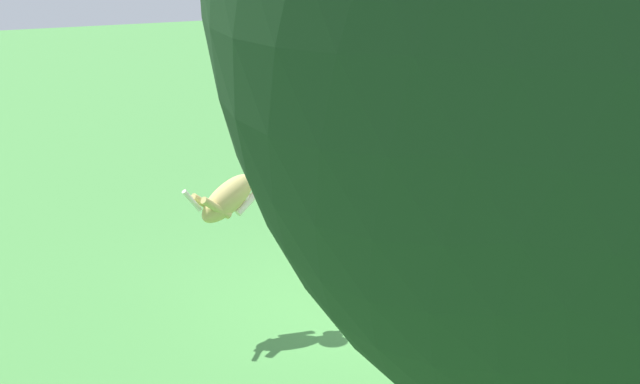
{
  "coord_description": "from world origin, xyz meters",
  "views": [
    {
      "loc": [
        5.8,
        7.58,
        3.63
      ],
      "look_at": [
        0.99,
        -0.71,
        1.14
      ],
      "focal_mm": 57.67,
      "sensor_mm": 36.0,
      "label": 1
    }
  ],
  "objects_px": {
    "dog": "(232,196)",
    "frisbee_held": "(385,242)",
    "person": "(394,223)",
    "frisbee_flying": "(252,152)"
  },
  "relations": [
    {
      "from": "person",
      "to": "frisbee_held",
      "type": "height_order",
      "value": "person"
    },
    {
      "from": "person",
      "to": "dog",
      "type": "relative_size",
      "value": 1.25
    },
    {
      "from": "dog",
      "to": "frisbee_flying",
      "type": "height_order",
      "value": "frisbee_flying"
    },
    {
      "from": "dog",
      "to": "frisbee_flying",
      "type": "bearing_deg",
      "value": -0.82
    },
    {
      "from": "dog",
      "to": "person",
      "type": "bearing_deg",
      "value": -11.3
    },
    {
      "from": "frisbee_flying",
      "to": "dog",
      "type": "bearing_deg",
      "value": 11.3
    },
    {
      "from": "dog",
      "to": "frisbee_held",
      "type": "height_order",
      "value": "dog"
    },
    {
      "from": "dog",
      "to": "frisbee_held",
      "type": "xyz_separation_m",
      "value": [
        -1.54,
        0.24,
        -0.62
      ]
    },
    {
      "from": "frisbee_flying",
      "to": "person",
      "type": "bearing_deg",
      "value": 179.21
    },
    {
      "from": "dog",
      "to": "frisbee_held",
      "type": "relative_size",
      "value": 4.23
    }
  ]
}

